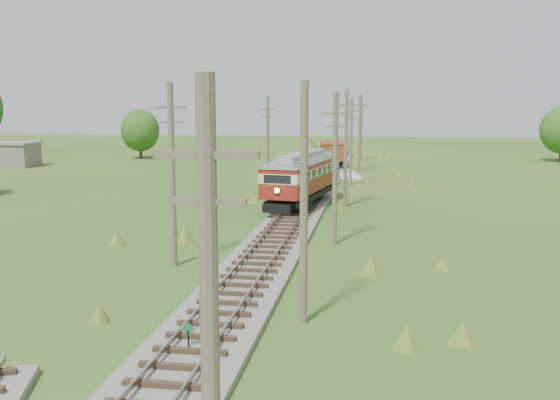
% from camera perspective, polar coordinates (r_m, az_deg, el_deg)
% --- Properties ---
extents(ground, '(260.00, 260.00, 0.00)m').
position_cam_1_polar(ground, '(19.60, -9.11, -15.46)').
color(ground, '#285218').
rests_on(ground, ground).
extents(railbed_main, '(3.60, 96.00, 0.57)m').
position_cam_1_polar(railbed_main, '(51.84, 2.61, 0.23)').
color(railbed_main, '#605B54').
rests_on(railbed_main, ground).
extents(switch_marker, '(0.45, 0.06, 1.08)m').
position_cam_1_polar(switch_marker, '(20.73, -8.38, -12.15)').
color(switch_marker, black).
rests_on(switch_marker, ground).
extents(streetcar, '(4.82, 12.33, 5.57)m').
position_cam_1_polar(streetcar, '(47.62, 2.09, 2.38)').
color(streetcar, black).
rests_on(streetcar, ground).
extents(gondola, '(3.62, 8.17, 2.62)m').
position_cam_1_polar(gondola, '(77.02, 4.78, 4.42)').
color(gondola, black).
rests_on(gondola, ground).
extents(gravel_pile, '(3.01, 3.19, 1.09)m').
position_cam_1_polar(gravel_pile, '(67.09, 6.50, 2.46)').
color(gravel_pile, gray).
rests_on(gravel_pile, ground).
extents(utility_pole_r_0, '(1.60, 0.30, 8.50)m').
position_cam_1_polar(utility_pole_r_0, '(9.98, -6.43, -12.85)').
color(utility_pole_r_0, brown).
rests_on(utility_pole_r_0, ground).
extents(utility_pole_r_1, '(0.30, 0.30, 8.80)m').
position_cam_1_polar(utility_pole_r_1, '(22.38, 2.19, -0.47)').
color(utility_pole_r_1, brown).
rests_on(utility_pole_r_1, ground).
extents(utility_pole_r_2, '(1.60, 0.30, 8.60)m').
position_cam_1_polar(utility_pole_r_2, '(35.19, 5.06, 3.00)').
color(utility_pole_r_2, brown).
rests_on(utility_pole_r_2, ground).
extents(utility_pole_r_3, '(1.60, 0.30, 9.00)m').
position_cam_1_polar(utility_pole_r_3, '(48.11, 6.04, 4.83)').
color(utility_pole_r_3, brown).
rests_on(utility_pole_r_3, ground).
extents(utility_pole_r_4, '(1.60, 0.30, 8.40)m').
position_cam_1_polar(utility_pole_r_4, '(61.09, 6.51, 5.41)').
color(utility_pole_r_4, brown).
rests_on(utility_pole_r_4, ground).
extents(utility_pole_r_5, '(1.60, 0.30, 8.90)m').
position_cam_1_polar(utility_pole_r_5, '(74.04, 7.29, 6.21)').
color(utility_pole_r_5, brown).
rests_on(utility_pole_r_5, ground).
extents(utility_pole_r_6, '(1.60, 0.30, 8.70)m').
position_cam_1_polar(utility_pole_r_6, '(87.03, 7.43, 6.54)').
color(utility_pole_r_6, brown).
rests_on(utility_pole_r_6, ground).
extents(utility_pole_l_a, '(1.60, 0.30, 9.00)m').
position_cam_1_polar(utility_pole_l_a, '(30.77, -9.84, 2.42)').
color(utility_pole_l_a, brown).
rests_on(utility_pole_l_a, ground).
extents(utility_pole_l_b, '(1.60, 0.30, 8.60)m').
position_cam_1_polar(utility_pole_l_b, '(57.94, -1.13, 5.38)').
color(utility_pole_l_b, brown).
rests_on(utility_pole_l_b, ground).
extents(tree_mid_a, '(5.46, 5.46, 7.03)m').
position_cam_1_polar(tree_mid_a, '(91.46, -12.67, 6.23)').
color(tree_mid_a, '#38281C').
rests_on(tree_mid_a, ground).
extents(shed, '(6.40, 4.40, 3.10)m').
position_cam_1_polar(shed, '(85.47, -23.38, 3.89)').
color(shed, slate).
rests_on(shed, ground).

